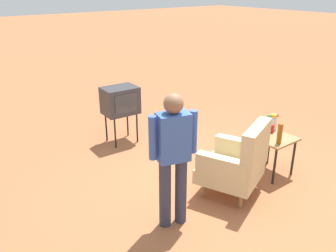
{
  "coord_description": "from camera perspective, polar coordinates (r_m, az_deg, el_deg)",
  "views": [
    {
      "loc": [
        3.27,
        3.04,
        2.73
      ],
      "look_at": [
        0.18,
        -1.01,
        0.65
      ],
      "focal_mm": 37.92,
      "sensor_mm": 36.0,
      "label": 1
    }
  ],
  "objects": [
    {
      "name": "flower_vase",
      "position": [
        5.68,
        16.65,
        0.86
      ],
      "size": [
        0.14,
        0.1,
        0.27
      ],
      "color": "silver",
      "rests_on": "side_table"
    },
    {
      "name": "bottle_tall_amber",
      "position": [
        5.21,
        17.51,
        -1.2
      ],
      "size": [
        0.07,
        0.07,
        0.3
      ],
      "primitive_type": "cylinder",
      "color": "brown",
      "rests_on": "side_table"
    },
    {
      "name": "person_standing",
      "position": [
        4.0,
        0.84,
        -4.45
      ],
      "size": [
        0.55,
        0.31,
        1.64
      ],
      "color": "#2D3347",
      "rests_on": "ground"
    },
    {
      "name": "side_table",
      "position": [
        5.49,
        16.56,
        -2.55
      ],
      "size": [
        0.56,
        0.56,
        0.6
      ],
      "color": "black",
      "rests_on": "ground"
    },
    {
      "name": "soda_can_red",
      "position": [
        5.59,
        16.38,
        -0.44
      ],
      "size": [
        0.07,
        0.07,
        0.12
      ],
      "primitive_type": "cylinder",
      "color": "red",
      "rests_on": "side_table"
    },
    {
      "name": "armchair",
      "position": [
        4.84,
        11.15,
        -5.7
      ],
      "size": [
        1.0,
        1.01,
        1.06
      ],
      "color": "#937047",
      "rests_on": "ground"
    },
    {
      "name": "bottle_wine_green",
      "position": [
        5.41,
        15.88,
        0.02
      ],
      "size": [
        0.07,
        0.07,
        0.32
      ],
      "primitive_type": "cylinder",
      "color": "#1E5623",
      "rests_on": "side_table"
    },
    {
      "name": "ground_plane",
      "position": [
        5.24,
        8.44,
        -9.49
      ],
      "size": [
        60.0,
        60.0,
        0.0
      ],
      "primitive_type": "plane",
      "color": "#A05B38"
    },
    {
      "name": "tv_on_stand",
      "position": [
        6.31,
        -7.69,
        4.02
      ],
      "size": [
        0.62,
        0.47,
        1.03
      ],
      "color": "black",
      "rests_on": "ground"
    }
  ]
}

